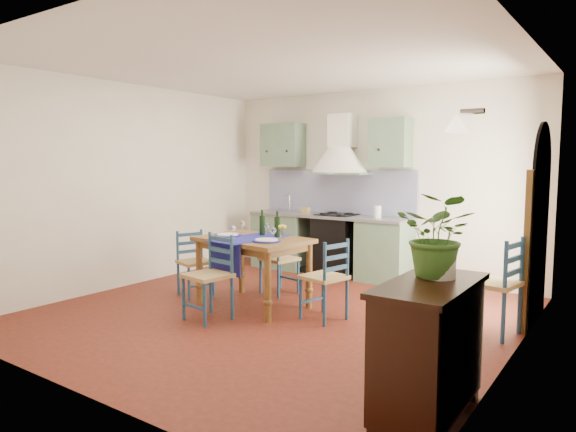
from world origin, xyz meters
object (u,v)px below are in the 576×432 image
object	(u,v)px
dining_table	(253,246)
sideboard	(428,345)
chair_near	(210,276)
potted_plant	(439,235)

from	to	relation	value
dining_table	sideboard	xyz separation A→B (m)	(2.66, -1.46, -0.22)
dining_table	chair_near	distance (m)	0.73
dining_table	sideboard	distance (m)	3.05
chair_near	potted_plant	bearing A→B (deg)	-12.60
potted_plant	chair_near	bearing A→B (deg)	167.40
sideboard	potted_plant	xyz separation A→B (m)	(-0.00, 0.17, 0.72)
chair_near	potted_plant	xyz separation A→B (m)	(2.71, -0.61, 0.74)
dining_table	sideboard	world-z (taller)	dining_table
dining_table	potted_plant	world-z (taller)	potted_plant
chair_near	sideboard	size ratio (longest dim) A/B	0.89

